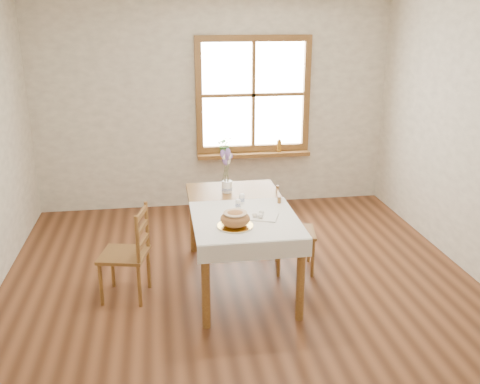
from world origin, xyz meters
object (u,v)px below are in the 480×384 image
object	(u,v)px
chair_left	(124,253)
flower_vase	(227,187)
bread_plate	(235,226)
dining_table	(240,216)
chair_right	(295,231)

from	to	relation	value
chair_left	flower_vase	xyz separation A→B (m)	(1.00, 0.56, 0.38)
bread_plate	dining_table	bearing A→B (deg)	76.70
chair_right	flower_vase	bearing A→B (deg)	77.35
chair_right	flower_vase	xyz separation A→B (m)	(-0.64, 0.26, 0.40)
flower_vase	bread_plate	bearing A→B (deg)	-93.04
dining_table	chair_left	size ratio (longest dim) A/B	1.88
dining_table	flower_vase	size ratio (longest dim) A/B	14.09
dining_table	bread_plate	world-z (taller)	bread_plate
dining_table	flower_vase	distance (m)	0.46
bread_plate	flower_vase	size ratio (longest dim) A/B	2.54
bread_plate	chair_right	bearing A→B (deg)	43.38
chair_right	bread_plate	world-z (taller)	chair_right
dining_table	chair_left	bearing A→B (deg)	-173.00
chair_right	chair_left	bearing A→B (deg)	109.98
flower_vase	dining_table	bearing A→B (deg)	-81.44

